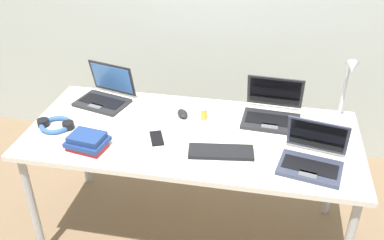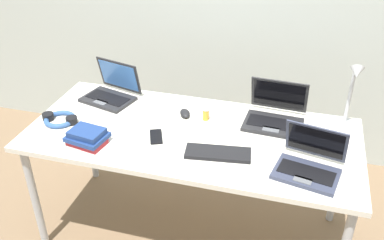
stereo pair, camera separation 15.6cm
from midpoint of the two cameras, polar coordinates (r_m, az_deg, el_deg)
ground_plane at (r=2.80m, az=-1.65°, el=-14.52°), size 12.00×12.00×0.00m
desk at (r=2.36m, az=-1.90°, el=-2.88°), size 1.80×0.80×0.74m
desk_lamp at (r=2.45m, az=18.08°, el=3.73°), size 0.12×0.18×0.40m
laptop_back_right at (r=2.68m, az=-13.14°, el=3.25°), size 0.36×0.32×0.22m
laptop_near_mouse at (r=2.12m, az=13.71°, el=-4.99°), size 0.34×0.32×0.21m
laptop_back_left at (r=2.46m, az=8.85°, el=1.04°), size 0.34×0.31×0.23m
external_keyboard at (r=2.16m, az=1.82°, el=-4.31°), size 0.34×0.16×0.02m
computer_mouse at (r=2.48m, az=-3.09°, el=0.83°), size 0.09×0.11×0.03m
cell_phone at (r=2.29m, az=-6.69°, el=-2.47°), size 0.11×0.15×0.01m
headphones at (r=2.51m, az=-19.42°, el=-0.63°), size 0.21×0.18×0.04m
pill_bottle at (r=2.43m, az=-0.25°, el=0.92°), size 0.04×0.04×0.08m
book_stack at (r=2.27m, az=-15.73°, el=-2.85°), size 0.22×0.19×0.08m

